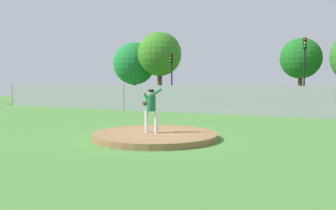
{
  "coord_description": "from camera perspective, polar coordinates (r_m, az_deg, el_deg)",
  "views": [
    {
      "loc": [
        5.67,
        -10.89,
        2.09
      ],
      "look_at": [
        -0.59,
        2.34,
        1.09
      ],
      "focal_mm": 35.58,
      "sensor_mm": 36.0,
      "label": 1
    }
  ],
  "objects": [
    {
      "name": "pitcher_youth",
      "position": [
        12.28,
        -2.92,
        -0.2
      ],
      "size": [
        0.82,
        0.32,
        1.67
      ],
      "color": "silver",
      "rests_on": "pitchers_mound"
    },
    {
      "name": "ground_plane",
      "position": [
        17.94,
        6.72,
        -2.8
      ],
      "size": [
        80.0,
        80.0,
        0.0
      ],
      "primitive_type": "plane",
      "color": "#4C8438"
    },
    {
      "name": "chainlink_fence",
      "position": [
        21.68,
        10.12,
        0.81
      ],
      "size": [
        39.33,
        0.07,
        1.97
      ],
      "color": "gray",
      "rests_on": "ground_plane"
    },
    {
      "name": "parked_car_burgundy",
      "position": [
        29.61,
        -5.97,
        1.34
      ],
      "size": [
        1.98,
        4.55,
        1.6
      ],
      "color": "maroon",
      "rests_on": "ground_plane"
    },
    {
      "name": "tree_slender_far",
      "position": [
        34.86,
        21.79,
        7.4
      ],
      "size": [
        3.91,
        3.91,
        6.35
      ],
      "color": "#4C331E",
      "rests_on": "ground_plane"
    },
    {
      "name": "tree_broad_right",
      "position": [
        41.24,
        -5.78,
        7.04
      ],
      "size": [
        5.14,
        5.14,
        6.94
      ],
      "color": "#4C331E",
      "rests_on": "ground_plane"
    },
    {
      "name": "pitchers_mound",
      "position": [
        12.44,
        -2.17,
        -5.25
      ],
      "size": [
        4.62,
        4.62,
        0.21
      ],
      "primitive_type": "cylinder",
      "color": "olive",
      "rests_on": "ground_plane"
    },
    {
      "name": "tree_tall_centre",
      "position": [
        38.63,
        -1.43,
        8.68
      ],
      "size": [
        5.03,
        5.03,
        7.84
      ],
      "color": "#4C331E",
      "rests_on": "ground_plane"
    },
    {
      "name": "parked_car_red",
      "position": [
        26.13,
        14.23,
        0.94
      ],
      "size": [
        1.87,
        4.25,
        1.64
      ],
      "color": "#A81919",
      "rests_on": "ground_plane"
    },
    {
      "name": "traffic_light_far",
      "position": [
        30.08,
        22.35,
        7.01
      ],
      "size": [
        0.28,
        0.46,
        5.75
      ],
      "color": "black",
      "rests_on": "ground_plane"
    },
    {
      "name": "traffic_light_near",
      "position": [
        32.23,
        0.58,
        6.1
      ],
      "size": [
        0.28,
        0.46,
        4.86
      ],
      "color": "black",
      "rests_on": "ground_plane"
    },
    {
      "name": "asphalt_strip",
      "position": [
        26.1,
        12.69,
        -0.77
      ],
      "size": [
        44.0,
        7.0,
        0.01
      ],
      "primitive_type": "cube",
      "color": "#2B2B2D",
      "rests_on": "ground_plane"
    },
    {
      "name": "parked_car_slate",
      "position": [
        27.7,
        1.23,
        1.31
      ],
      "size": [
        2.21,
        4.74,
        1.75
      ],
      "color": "slate",
      "rests_on": "ground_plane"
    },
    {
      "name": "baseball",
      "position": [
        13.52,
        -1.75,
        -3.89
      ],
      "size": [
        0.07,
        0.07,
        0.07
      ],
      "primitive_type": "sphere",
      "color": "white",
      "rests_on": "pitchers_mound"
    }
  ]
}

